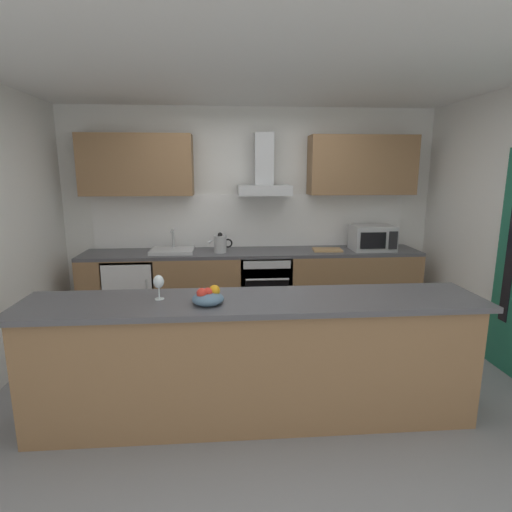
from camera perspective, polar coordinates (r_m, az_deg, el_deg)
The scene contains 16 objects.
ground at distance 3.82m, azimuth 1.20°, elevation -17.23°, with size 5.56×4.58×0.02m, color gray.
ceiling at distance 3.42m, azimuth 1.41°, elevation 24.73°, with size 5.56×4.58×0.02m, color white.
wall_back at distance 5.21m, azimuth -0.76°, elevation 5.83°, with size 5.56×0.12×2.60m, color white.
backsplash_tile at distance 5.15m, azimuth -0.71°, elevation 4.97°, with size 3.88×0.02×0.66m, color white.
counter_back at distance 5.00m, azimuth -0.45°, elevation -4.37°, with size 4.02×0.60×0.90m.
counter_island at distance 3.10m, azimuth -0.27°, elevation -14.31°, with size 3.31×0.64×0.95m.
upper_cabinets at distance 4.95m, azimuth -0.60°, elevation 12.58°, with size 3.96×0.32×0.70m.
oven at distance 4.98m, azimuth 1.20°, elevation -4.31°, with size 0.60×0.62×0.80m.
refrigerator at distance 5.09m, azimuth -16.78°, elevation -4.90°, with size 0.58×0.60×0.85m.
microwave at distance 5.12m, azimuth 15.97°, elevation 2.45°, with size 0.50×0.38×0.30m.
sink at distance 4.90m, azimuth -11.62°, elevation 0.81°, with size 0.50×0.40×0.26m.
kettle at distance 4.80m, azimuth -5.00°, elevation 1.72°, with size 0.29×0.15×0.24m.
range_hood at distance 4.92m, azimuth 1.12°, elevation 11.16°, with size 0.62×0.45×0.72m.
wine_glass at distance 2.97m, azimuth -13.46°, elevation -3.64°, with size 0.08×0.08×0.18m.
fruit_bowl at distance 2.84m, azimuth -6.71°, elevation -5.77°, with size 0.22×0.22×0.13m.
chopping_board at distance 4.99m, azimuth 9.94°, elevation 0.86°, with size 0.34×0.22×0.02m, color tan.
Camera 1 is at (-0.34, -3.32, 1.85)m, focal length 28.61 mm.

